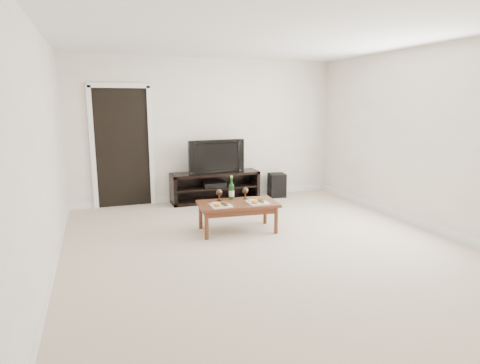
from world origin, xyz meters
name	(u,v)px	position (x,y,z in m)	size (l,w,h in m)	color
floor	(266,246)	(0.00, 0.00, 0.00)	(5.50, 5.50, 0.00)	#C1B29B
back_wall	(208,130)	(0.00, 2.77, 1.30)	(5.00, 0.04, 2.60)	white
ceiling	(269,31)	(0.00, 0.00, 2.62)	(5.00, 5.50, 0.04)	white
doorway	(122,148)	(-1.55, 2.73, 1.02)	(0.90, 0.02, 2.05)	black
media_console	(215,187)	(0.05, 2.50, 0.28)	(1.62, 0.45, 0.55)	black
television	(215,156)	(0.05, 2.50, 0.85)	(1.05, 0.14, 0.61)	black
av_receiver	(214,184)	(0.03, 2.48, 0.33)	(0.40, 0.30, 0.08)	black
subwoofer	(277,185)	(1.29, 2.45, 0.23)	(0.30, 0.30, 0.46)	black
coffee_table	(238,217)	(-0.14, 0.69, 0.21)	(1.11, 0.60, 0.42)	brown
plate_left	(221,204)	(-0.43, 0.58, 0.45)	(0.27, 0.27, 0.07)	white
plate_right	(258,201)	(0.10, 0.56, 0.45)	(0.27, 0.27, 0.07)	white
wine_bottle	(232,187)	(-0.16, 0.91, 0.59)	(0.07, 0.07, 0.35)	#0E3514
goblet_left	(219,195)	(-0.36, 0.88, 0.51)	(0.09, 0.09, 0.17)	#37281E
goblet_right	(245,193)	(0.04, 0.87, 0.51)	(0.09, 0.09, 0.17)	#37281E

